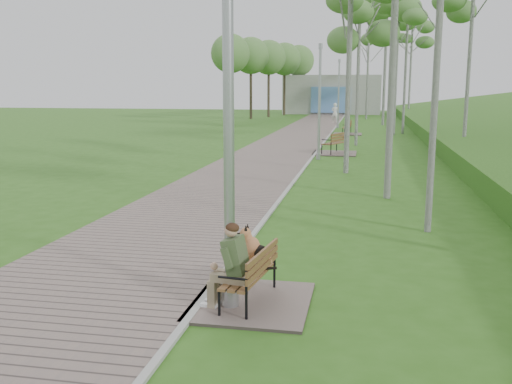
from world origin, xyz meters
TOP-DOWN VIEW (x-y plane):
  - ground at (0.00, 0.00)m, footprint 120.00×120.00m
  - walkway at (-1.75, 21.50)m, footprint 3.50×67.00m
  - kerb at (0.00, 21.50)m, footprint 0.10×67.00m
  - building_north at (-1.50, 50.97)m, footprint 10.00×5.20m
  - bench_main at (0.57, -3.63)m, footprint 1.53×1.70m
  - bench_second at (0.77, 13.89)m, footprint 1.82×2.03m
  - bench_third at (0.97, 24.13)m, footprint 1.70×1.89m
  - lamp_post_near at (0.41, -3.80)m, footprint 0.23×0.23m
  - lamp_post_second at (0.28, 11.77)m, footprint 0.17×0.17m
  - lamp_post_third at (0.17, 29.43)m, footprint 0.18×0.18m
  - lamp_post_far at (0.36, 49.08)m, footprint 0.22×0.22m
  - pedestrian_near at (-0.33, 34.90)m, footprint 0.66×0.53m
  - birch_mid_c at (1.63, 17.64)m, footprint 2.36×2.36m
  - birch_far_c at (3.32, 33.18)m, footprint 2.92×2.92m
  - birch_distant_a at (2.10, 40.98)m, footprint 2.48×2.48m
  - birch_distant_b at (5.85, 43.00)m, footprint 2.51×2.51m

SIDE VIEW (x-z plane):
  - ground at x=0.00m, z-range 0.00..0.00m
  - walkway at x=-1.75m, z-range 0.00..0.04m
  - kerb at x=0.00m, z-range 0.00..0.05m
  - bench_third at x=0.97m, z-range -0.33..0.71m
  - bench_second at x=0.77m, z-range -0.35..0.77m
  - bench_main at x=0.57m, z-range -0.30..1.04m
  - pedestrian_near at x=-0.33m, z-range 0.00..1.57m
  - building_north at x=-1.50m, z-range -0.01..3.99m
  - lamp_post_second at x=0.28m, z-range -0.15..4.31m
  - lamp_post_third at x=0.17m, z-range -0.15..4.51m
  - lamp_post_far at x=0.36m, z-range -0.19..5.59m
  - lamp_post_near at x=0.41m, z-range -0.19..5.69m
  - birch_mid_c at x=1.63m, z-range 2.22..10.02m
  - birch_distant_b at x=5.85m, z-range 2.57..11.58m
  - birch_distant_a at x=2.10m, z-range 2.72..12.24m
  - birch_far_c at x=3.32m, z-range 2.87..12.92m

